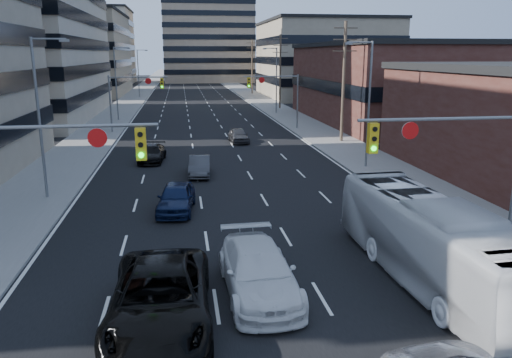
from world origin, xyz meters
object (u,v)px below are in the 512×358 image
object	(u,v)px
white_van	(258,271)
transit_bus	(431,241)
black_pickup	(160,298)
sedan_blue	(176,198)

from	to	relation	value
white_van	transit_bus	xyz separation A→B (m)	(6.28, 0.00, 0.72)
black_pickup	white_van	xyz separation A→B (m)	(3.27, 1.67, -0.08)
black_pickup	sedan_blue	xyz separation A→B (m)	(0.41, 11.57, -0.16)
black_pickup	transit_bus	world-z (taller)	transit_bus
black_pickup	white_van	distance (m)	3.67
white_van	transit_bus	bearing A→B (deg)	-1.77
white_van	sedan_blue	size ratio (longest dim) A/B	1.30
transit_bus	white_van	bearing A→B (deg)	177.93
black_pickup	sedan_blue	distance (m)	11.58
sedan_blue	white_van	bearing A→B (deg)	-67.37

